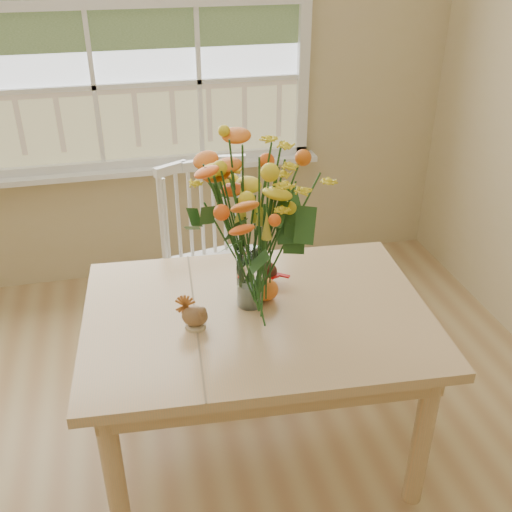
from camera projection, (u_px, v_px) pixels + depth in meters
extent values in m
cube|color=#CBB782|center=(89.00, 46.00, 3.03)|extent=(4.00, 0.02, 2.70)
cube|color=silver|center=(83.00, 4.00, 2.92)|extent=(2.20, 0.00, 1.60)
cube|color=white|center=(105.00, 173.00, 3.30)|extent=(2.42, 0.12, 0.03)
cube|color=tan|center=(257.00, 316.00, 2.18)|extent=(1.31, 0.98, 0.04)
cube|color=tan|center=(257.00, 331.00, 2.21)|extent=(1.18, 0.85, 0.10)
cylinder|color=tan|center=(114.00, 476.00, 1.96)|extent=(0.07, 0.07, 0.63)
cylinder|color=tan|center=(122.00, 344.00, 2.58)|extent=(0.07, 0.07, 0.63)
cylinder|color=tan|center=(422.00, 437.00, 2.11)|extent=(0.07, 0.07, 0.63)
cylinder|color=tan|center=(360.00, 321.00, 2.72)|extent=(0.07, 0.07, 0.63)
cube|color=white|center=(216.00, 274.00, 2.84)|extent=(0.50, 0.49, 0.05)
cube|color=white|center=(202.00, 213.00, 2.85)|extent=(0.43, 0.12, 0.49)
cylinder|color=white|center=(196.00, 340.00, 2.77)|extent=(0.04, 0.04, 0.42)
cylinder|color=white|center=(176.00, 305.00, 3.02)|extent=(0.04, 0.04, 0.42)
cylinder|color=white|center=(262.00, 323.00, 2.88)|extent=(0.04, 0.04, 0.42)
cylinder|color=white|center=(237.00, 291.00, 3.13)|extent=(0.04, 0.04, 0.42)
cylinder|color=white|center=(250.00, 278.00, 2.16)|extent=(0.10, 0.10, 0.22)
ellipsoid|color=#DB5319|center=(265.00, 290.00, 2.22)|extent=(0.10, 0.10, 0.08)
cylinder|color=#CCB78C|center=(195.00, 326.00, 2.08)|extent=(0.07, 0.07, 0.01)
ellipsoid|color=brown|center=(195.00, 316.00, 2.06)|extent=(0.11, 0.09, 0.08)
ellipsoid|color=#38160F|center=(266.00, 273.00, 2.33)|extent=(0.09, 0.09, 0.08)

